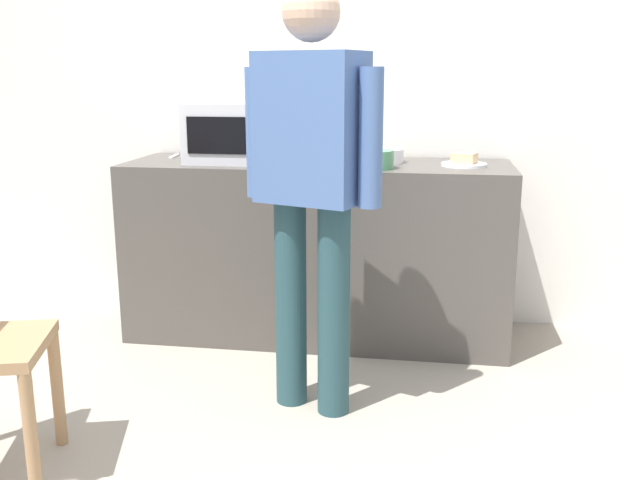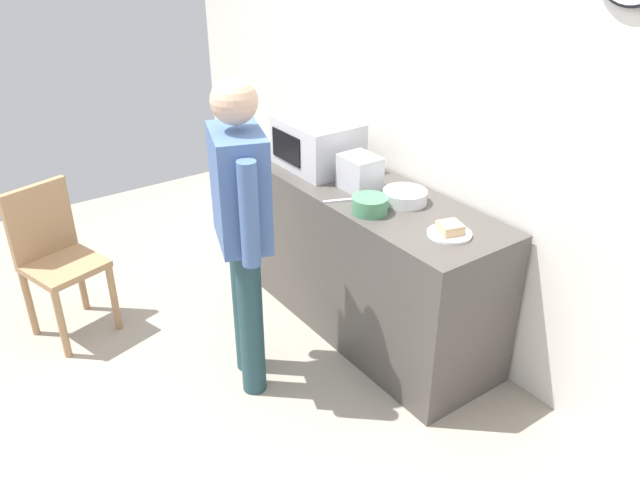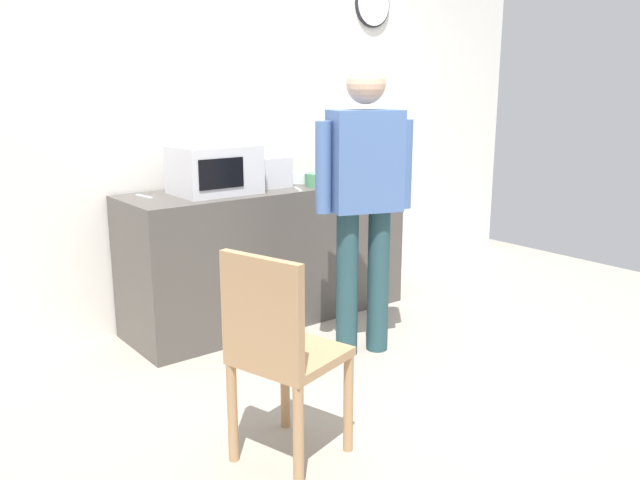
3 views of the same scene
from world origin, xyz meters
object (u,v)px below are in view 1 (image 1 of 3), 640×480
(sandwich_plate, at_px, (464,162))
(toaster, at_px, (321,144))
(salad_bowl, at_px, (374,159))
(fork_utensil, at_px, (174,156))
(microwave, at_px, (239,132))
(person_standing, at_px, (312,171))
(spoon_utensil, at_px, (328,168))
(cereal_bowl, at_px, (380,155))

(sandwich_plate, height_order, toaster, toaster)
(sandwich_plate, height_order, salad_bowl, salad_bowl)
(toaster, xyz_separation_m, fork_utensil, (-0.83, 0.15, -0.10))
(microwave, xyz_separation_m, person_standing, (0.51, -0.82, -0.07))
(spoon_utensil, bearing_deg, toaster, 108.30)
(salad_bowl, relative_size, person_standing, 0.11)
(microwave, height_order, sandwich_plate, microwave)
(person_standing, bearing_deg, spoon_utensil, 92.15)
(spoon_utensil, bearing_deg, cereal_bowl, 52.15)
(cereal_bowl, height_order, spoon_utensil, cereal_bowl)
(toaster, height_order, spoon_utensil, toaster)
(sandwich_plate, distance_m, salad_bowl, 0.46)
(microwave, relative_size, sandwich_plate, 2.26)
(person_standing, bearing_deg, salad_bowl, 74.22)
(cereal_bowl, xyz_separation_m, toaster, (-0.29, -0.09, 0.06))
(toaster, distance_m, person_standing, 0.82)
(sandwich_plate, relative_size, person_standing, 0.13)
(sandwich_plate, xyz_separation_m, person_standing, (-0.62, -0.82, 0.05))
(salad_bowl, xyz_separation_m, fork_utensil, (-1.11, 0.30, -0.04))
(cereal_bowl, distance_m, fork_utensil, 1.13)
(cereal_bowl, relative_size, toaster, 1.11)
(cereal_bowl, relative_size, person_standing, 0.14)
(fork_utensil, bearing_deg, salad_bowl, -15.24)
(microwave, bearing_deg, fork_utensil, 160.48)
(microwave, height_order, cereal_bowl, microwave)
(microwave, distance_m, toaster, 0.43)
(cereal_bowl, bearing_deg, sandwich_plate, -10.99)
(microwave, xyz_separation_m, salad_bowl, (0.70, -0.16, -0.11))
(sandwich_plate, height_order, cereal_bowl, cereal_bowl)
(microwave, xyz_separation_m, fork_utensil, (-0.41, 0.15, -0.15))
(sandwich_plate, relative_size, cereal_bowl, 0.91)
(salad_bowl, xyz_separation_m, spoon_utensil, (-0.21, -0.05, -0.04))
(microwave, height_order, spoon_utensil, microwave)
(microwave, relative_size, fork_utensil, 2.94)
(microwave, height_order, salad_bowl, microwave)
(sandwich_plate, height_order, fork_utensil, sandwich_plate)
(cereal_bowl, bearing_deg, spoon_utensil, -127.85)
(salad_bowl, bearing_deg, toaster, 151.28)
(toaster, xyz_separation_m, person_standing, (0.09, -0.82, -0.02))
(toaster, bearing_deg, cereal_bowl, 16.68)
(cereal_bowl, xyz_separation_m, spoon_utensil, (-0.22, -0.29, -0.03))
(fork_utensil, distance_m, person_standing, 1.34)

